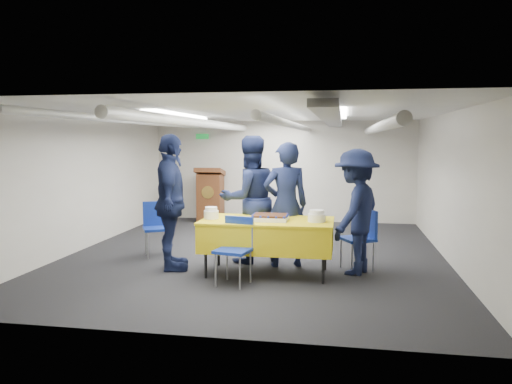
% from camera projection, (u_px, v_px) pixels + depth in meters
% --- Properties ---
extents(ground, '(7.00, 7.00, 0.00)m').
position_uv_depth(ground, '(256.00, 254.00, 8.20)').
color(ground, black).
rests_on(ground, ground).
extents(room_shell, '(6.00, 7.00, 2.30)m').
position_uv_depth(room_shell, '(266.00, 143.00, 8.40)').
color(room_shell, beige).
rests_on(room_shell, ground).
extents(serving_table, '(1.82, 0.95, 0.77)m').
position_uv_depth(serving_table, '(267.00, 235.00, 6.94)').
color(serving_table, black).
rests_on(serving_table, ground).
extents(sheet_cake, '(0.50, 0.39, 0.09)m').
position_uv_depth(sheet_cake, '(270.00, 217.00, 6.85)').
color(sheet_cake, white).
rests_on(sheet_cake, serving_table).
extents(plate_stack_left, '(0.21, 0.21, 0.17)m').
position_uv_depth(plate_stack_left, '(211.00, 213.00, 6.99)').
color(plate_stack_left, white).
rests_on(plate_stack_left, serving_table).
extents(plate_stack_right, '(0.24, 0.24, 0.16)m').
position_uv_depth(plate_stack_right, '(317.00, 216.00, 6.74)').
color(plate_stack_right, white).
rests_on(plate_stack_right, serving_table).
extents(podium, '(0.62, 0.53, 1.25)m').
position_uv_depth(podium, '(210.00, 195.00, 11.40)').
color(podium, brown).
rests_on(podium, ground).
extents(chair_near, '(0.50, 0.50, 0.87)m').
position_uv_depth(chair_near, '(236.00, 243.00, 6.50)').
color(chair_near, gray).
rests_on(chair_near, ground).
extents(chair_right, '(0.56, 0.56, 0.87)m').
position_uv_depth(chair_right, '(363.00, 233.00, 7.20)').
color(chair_right, gray).
rests_on(chair_right, ground).
extents(chair_left, '(0.57, 0.57, 0.87)m').
position_uv_depth(chair_left, '(156.00, 223.00, 8.10)').
color(chair_left, gray).
rests_on(chair_left, ground).
extents(sailor_a, '(0.78, 0.64, 1.84)m').
position_uv_depth(sailor_a, '(286.00, 205.00, 7.35)').
color(sailor_a, black).
rests_on(sailor_a, ground).
extents(sailor_b, '(1.19, 1.13, 1.94)m').
position_uv_depth(sailor_b, '(250.00, 199.00, 7.62)').
color(sailor_b, black).
rests_on(sailor_b, ground).
extents(sailor_c, '(0.80, 1.24, 1.96)m').
position_uv_depth(sailor_c, '(171.00, 202.00, 7.15)').
color(sailor_c, black).
rests_on(sailor_c, ground).
extents(sailor_d, '(1.04, 1.30, 1.75)m').
position_uv_depth(sailor_d, '(356.00, 212.00, 6.95)').
color(sailor_d, black).
rests_on(sailor_d, ground).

